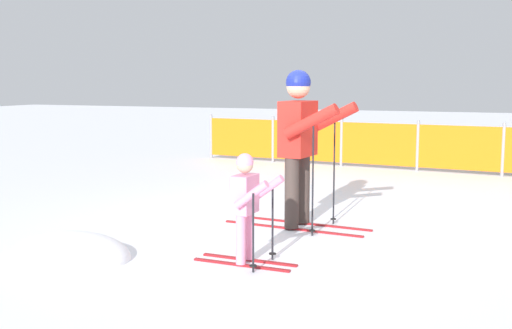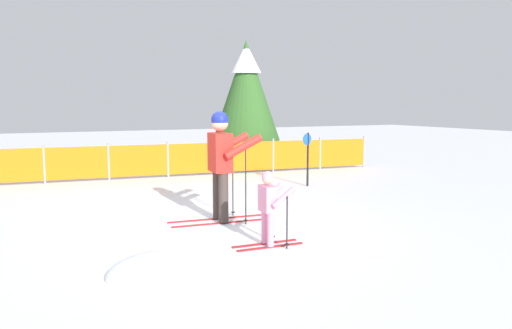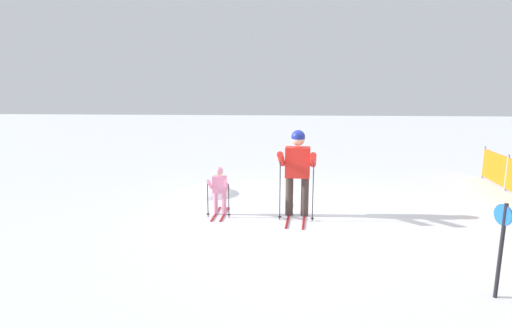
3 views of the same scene
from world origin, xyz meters
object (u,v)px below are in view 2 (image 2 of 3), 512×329
(skier_child, at_px, (269,203))
(skier_adult, at_px, (222,156))
(safety_fence, at_px, (196,158))
(trail_marker, at_px, (308,153))
(conifer_far, at_px, (246,89))

(skier_child, bearing_deg, skier_adult, 92.81)
(safety_fence, relative_size, trail_marker, 8.37)
(safety_fence, distance_m, trail_marker, 3.38)
(safety_fence, relative_size, conifer_far, 2.74)
(skier_adult, distance_m, safety_fence, 5.51)
(safety_fence, bearing_deg, conifer_far, 32.08)
(skier_child, xyz_separation_m, conifer_far, (3.47, 8.31, 1.83))
(skier_adult, height_order, safety_fence, skier_adult)
(trail_marker, bearing_deg, conifer_far, 86.09)
(skier_child, relative_size, trail_marker, 0.82)
(skier_adult, relative_size, safety_fence, 0.17)
(skier_child, xyz_separation_m, trail_marker, (3.19, 4.16, 0.19))
(safety_fence, bearing_deg, skier_adult, -104.25)
(conifer_far, xyz_separation_m, trail_marker, (-0.28, -4.15, -1.64))
(trail_marker, bearing_deg, safety_fence, 123.75)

